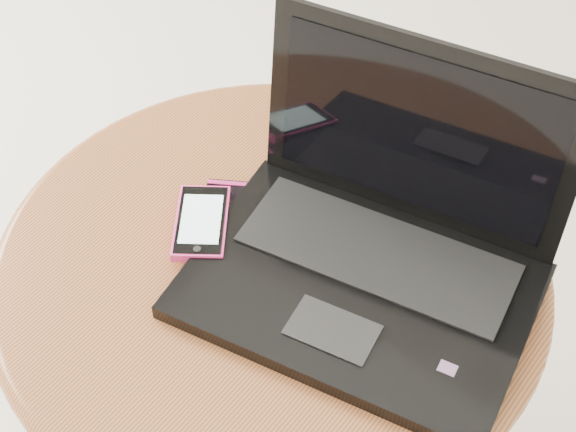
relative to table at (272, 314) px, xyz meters
The scene contains 4 objects.
table is the anchor object (origin of this frame).
laptop 0.19m from the table, 27.15° to the left, with size 0.40×0.34×0.24m.
phone_black 0.14m from the table, behind, with size 0.11×0.13×0.01m.
phone_pink 0.15m from the table, 167.60° to the right, with size 0.11×0.12×0.01m.
Camera 1 is at (0.52, -0.61, 1.27)m, focal length 55.82 mm.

